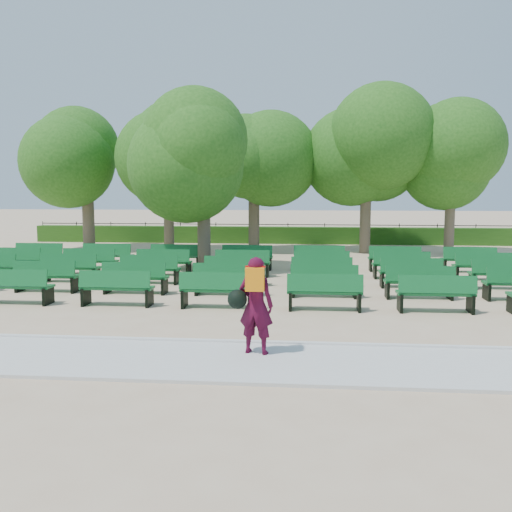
{
  "coord_description": "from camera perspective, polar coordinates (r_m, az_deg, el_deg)",
  "views": [
    {
      "loc": [
        2.15,
        -16.83,
        3.01
      ],
      "look_at": [
        0.68,
        -1.0,
        1.1
      ],
      "focal_mm": 40.0,
      "sensor_mm": 36.0,
      "label": 1
    }
  ],
  "objects": [
    {
      "name": "ground",
      "position": [
        17.23,
        -1.93,
        -3.21
      ],
      "size": [
        120.0,
        120.0,
        0.0
      ],
      "primitive_type": "plane",
      "color": "tan"
    },
    {
      "name": "bench_array",
      "position": [
        17.76,
        -2.07,
        -2.6
      ],
      "size": [
        1.85,
        0.61,
        1.16
      ],
      "rotation": [
        0.0,
        0.0,
        -0.02
      ],
      "color": "#105F27",
      "rests_on": "ground"
    },
    {
      "name": "tree_among",
      "position": [
        20.67,
        -5.3,
        9.21
      ],
      "size": [
        4.11,
        4.11,
        5.75
      ],
      "color": "brown",
      "rests_on": "ground"
    },
    {
      "name": "person",
      "position": [
        10.14,
        -0.17,
        -4.8
      ],
      "size": [
        0.86,
        0.55,
        1.74
      ],
      "rotation": [
        0.0,
        0.0,
        2.92
      ],
      "color": "#420920",
      "rests_on": "ground"
    },
    {
      "name": "tree_line",
      "position": [
        27.08,
        0.74,
        0.46
      ],
      "size": [
        21.8,
        6.8,
        7.04
      ],
      "primitive_type": null,
      "color": "#2C651B",
      "rests_on": "ground"
    },
    {
      "name": "curb",
      "position": [
        11.19,
        -6.02,
        -8.52
      ],
      "size": [
        30.0,
        0.12,
        0.1
      ],
      "primitive_type": "cube",
      "color": "silver",
      "rests_on": "ground"
    },
    {
      "name": "fence",
      "position": [
        31.45,
        1.38,
        1.35
      ],
      "size": [
        26.0,
        0.1,
        1.02
      ],
      "primitive_type": null,
      "color": "black",
      "rests_on": "ground"
    },
    {
      "name": "hedge",
      "position": [
        31.01,
        1.33,
        2.11
      ],
      "size": [
        26.0,
        0.7,
        0.9
      ],
      "primitive_type": "cube",
      "color": "#245014",
      "rests_on": "ground"
    },
    {
      "name": "paving",
      "position": [
        10.12,
        -7.32,
        -10.33
      ],
      "size": [
        30.0,
        2.2,
        0.06
      ],
      "primitive_type": "cube",
      "color": "silver",
      "rests_on": "ground"
    }
  ]
}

